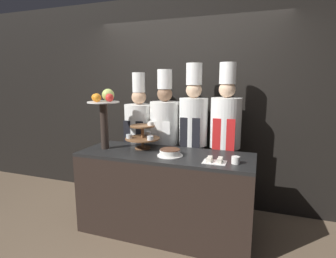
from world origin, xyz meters
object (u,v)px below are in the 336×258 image
object	(u,v)px
cake_square_tray	(215,161)
chef_right	(225,136)
chef_center_right	(193,133)
tiered_stand	(143,135)
chef_center_left	(165,136)
fruit_pedestal	(104,108)
cake_round	(170,153)
chef_left	(140,136)
cup_white	(236,160)

from	to	relation	value
cake_square_tray	chef_right	distance (m)	0.68
cake_square_tray	chef_center_right	size ratio (longest dim) A/B	0.12
tiered_stand	chef_center_left	world-z (taller)	chef_center_left
fruit_pedestal	cake_round	size ratio (longest dim) A/B	2.54
fruit_pedestal	chef_center_left	size ratio (longest dim) A/B	0.37
chef_left	tiered_stand	bearing A→B (deg)	-59.74
tiered_stand	cake_square_tray	size ratio (longest dim) A/B	1.81
chef_center_right	chef_right	size ratio (longest dim) A/B	1.00
tiered_stand	cake_round	bearing A→B (deg)	-25.60
fruit_pedestal	chef_center_right	world-z (taller)	chef_center_right
cup_white	chef_right	distance (m)	0.68
tiered_stand	chef_center_right	size ratio (longest dim) A/B	0.21
chef_center_left	tiered_stand	bearing A→B (deg)	-106.45
chef_center_left	cup_white	bearing A→B (deg)	-34.30
cake_square_tray	cup_white	bearing A→B (deg)	7.30
cake_round	cake_square_tray	size ratio (longest dim) A/B	1.22
chef_right	cake_square_tray	bearing A→B (deg)	-90.94
chef_left	chef_center_right	size ratio (longest dim) A/B	0.95
cake_round	cake_square_tray	xyz separation A→B (m)	(0.48, -0.07, -0.02)
fruit_pedestal	chef_right	world-z (taller)	chef_right
chef_left	chef_center_right	distance (m)	0.74
chef_left	chef_center_right	xyz separation A→B (m)	(0.73, -0.00, 0.09)
fruit_pedestal	chef_right	xyz separation A→B (m)	(1.30, 0.54, -0.33)
tiered_stand	cake_square_tray	bearing A→B (deg)	-16.76
tiered_stand	chef_center_left	bearing A→B (deg)	73.55
fruit_pedestal	cake_square_tray	size ratio (longest dim) A/B	3.09
fruit_pedestal	cake_square_tray	bearing A→B (deg)	-5.71
fruit_pedestal	chef_center_right	xyz separation A→B (m)	(0.90, 0.54, -0.33)
tiered_stand	chef_right	distance (m)	0.97
cup_white	cake_square_tray	size ratio (longest dim) A/B	0.35
cake_square_tray	chef_left	world-z (taller)	chef_left
chef_center_left	cake_square_tray	bearing A→B (deg)	-41.65
fruit_pedestal	chef_right	distance (m)	1.44
chef_left	chef_center_left	xyz separation A→B (m)	(0.36, -0.00, 0.03)
tiered_stand	chef_left	xyz separation A→B (m)	(-0.24, 0.41, -0.11)
chef_center_right	chef_right	world-z (taller)	same
fruit_pedestal	cup_white	size ratio (longest dim) A/B	8.76
tiered_stand	chef_center_right	distance (m)	0.64
cake_square_tray	chef_left	size ratio (longest dim) A/B	0.12
chef_left	chef_right	bearing A→B (deg)	-0.00
fruit_pedestal	chef_center_left	xyz separation A→B (m)	(0.53, 0.54, -0.39)
cake_round	chef_center_left	xyz separation A→B (m)	(-0.28, 0.60, 0.05)
cup_white	chef_center_left	bearing A→B (deg)	145.70
tiered_stand	cup_white	xyz separation A→B (m)	(1.07, -0.24, -0.12)
cup_white	chef_right	world-z (taller)	chef_right
tiered_stand	chef_right	bearing A→B (deg)	24.71
cup_white	chef_center_left	xyz separation A→B (m)	(-0.95, 0.65, 0.04)
cup_white	chef_center_right	size ratio (longest dim) A/B	0.04
tiered_stand	fruit_pedestal	world-z (taller)	fruit_pedestal
cake_round	chef_left	world-z (taller)	chef_left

